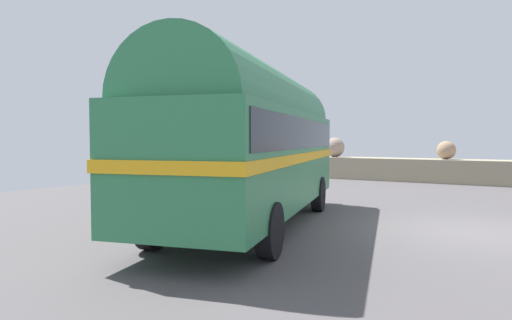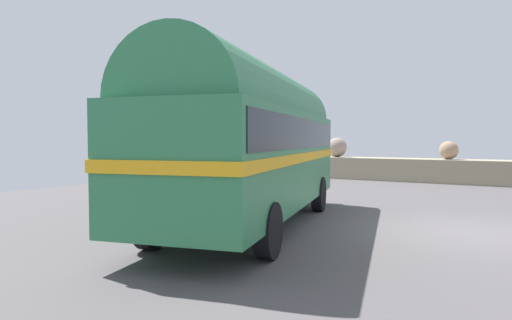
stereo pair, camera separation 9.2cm
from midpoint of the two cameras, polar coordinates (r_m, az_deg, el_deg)
The scene contains 3 objects.
ground at distance 10.78m, azimuth 26.02°, elevation -8.39°, with size 32.00×26.00×0.02m.
breakwater at distance 22.38m, azimuth 29.25°, elevation -1.23°, with size 31.36×2.11×2.29m.
vintage_coach at distance 10.23m, azimuth -0.18°, elevation 2.80°, with size 4.53×8.91×3.70m.
Camera 2 is at (1.11, -10.51, 2.02)m, focal length 31.42 mm.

